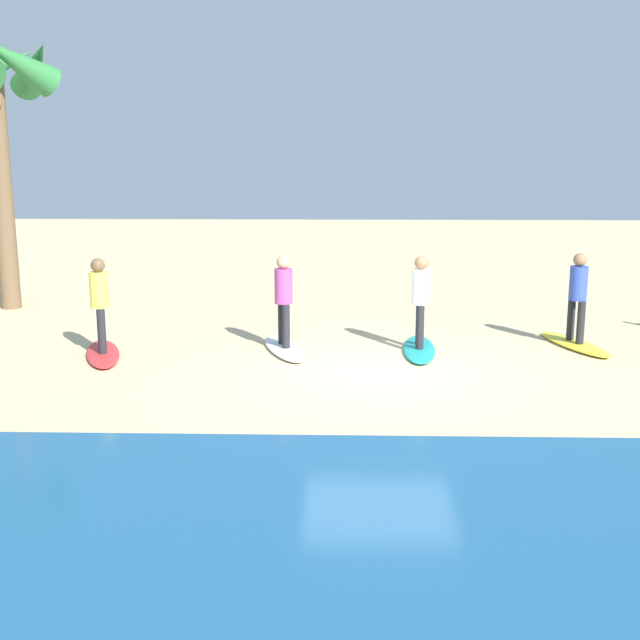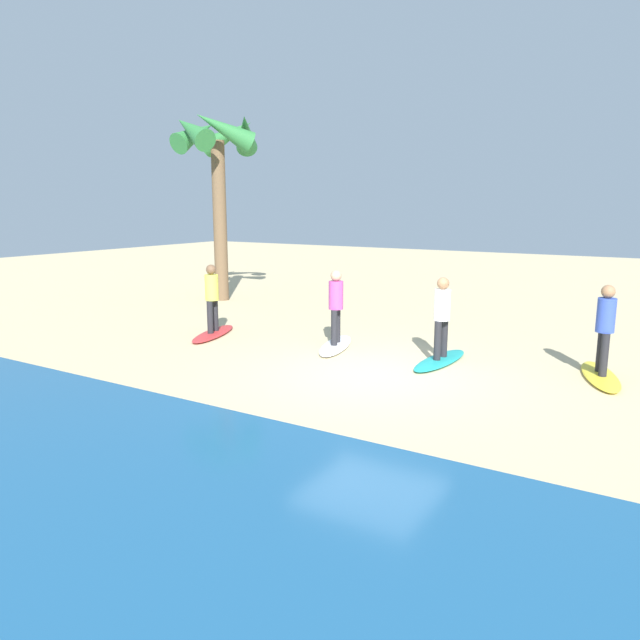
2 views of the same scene
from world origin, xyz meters
The scene contains 10 objects.
ground_plane centered at (0.00, 0.00, 0.00)m, with size 60.00×60.00×0.00m, color #CCB789.
surfboard_yellow centered at (-3.66, -1.97, 0.04)m, with size 2.10×0.56×0.09m, color yellow.
surfer_yellow centered at (-3.66, -1.97, 1.04)m, with size 0.32×0.45×1.64m.
surfboard_teal centered at (-0.76, -1.50, 0.04)m, with size 2.10×0.56×0.09m, color teal.
surfer_teal centered at (-0.76, -1.50, 1.04)m, with size 0.32×0.46×1.64m.
surfboard_white centered at (1.67, -1.51, 0.04)m, with size 2.10×0.56×0.09m, color white.
surfer_white centered at (1.67, -1.51, 1.04)m, with size 0.32×0.45×1.64m.
surfboard_red centered at (4.83, -1.03, 0.04)m, with size 2.10×0.56×0.09m, color red.
surfer_red centered at (4.83, -1.03, 1.04)m, with size 0.32×0.44×1.64m.
palm_tree centered at (8.24, -5.35, 4.87)m, with size 2.88×3.03×6.09m.
Camera 2 is at (-4.68, 9.59, 3.13)m, focal length 33.10 mm.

